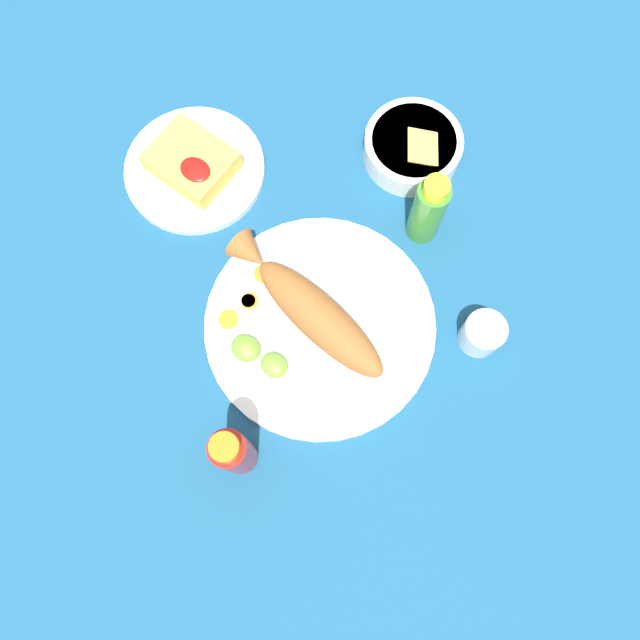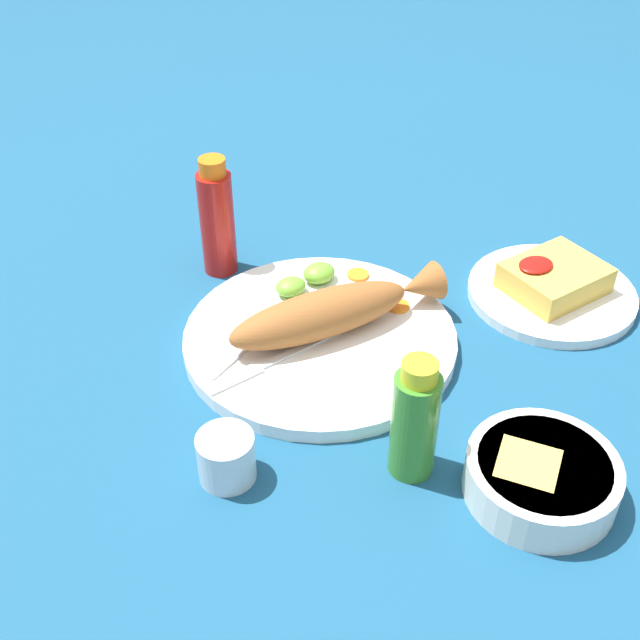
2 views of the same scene
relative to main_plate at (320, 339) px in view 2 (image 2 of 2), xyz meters
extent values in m
plane|color=navy|center=(0.00, 0.00, -0.01)|extent=(4.00, 4.00, 0.00)
cylinder|color=white|center=(0.00, 0.00, 0.00)|extent=(0.33, 0.33, 0.02)
ellipsoid|color=#935628|center=(0.00, 0.00, 0.04)|extent=(0.24, 0.09, 0.06)
cone|color=#935628|center=(-0.14, 0.02, 0.04)|extent=(0.06, 0.06, 0.05)
cube|color=silver|center=(0.04, 0.01, 0.01)|extent=(0.12, 0.01, 0.00)
cube|color=silver|center=(0.13, 0.02, 0.01)|extent=(0.07, 0.02, 0.00)
cube|color=silver|center=(0.04, -0.05, 0.01)|extent=(0.11, 0.05, 0.00)
cube|color=silver|center=(0.12, -0.01, 0.01)|extent=(0.07, 0.04, 0.00)
cylinder|color=orange|center=(-0.11, 0.01, 0.01)|extent=(0.03, 0.03, 0.00)
cylinder|color=orange|center=(-0.10, -0.03, 0.01)|extent=(0.02, 0.02, 0.00)
cylinder|color=orange|center=(-0.10, -0.03, 0.01)|extent=(0.03, 0.03, 0.00)
cylinder|color=orange|center=(-0.11, -0.07, 0.01)|extent=(0.03, 0.03, 0.00)
ellipsoid|color=#6BB233|center=(-0.06, -0.09, 0.02)|extent=(0.04, 0.04, 0.02)
ellipsoid|color=#6BB233|center=(-0.01, -0.09, 0.02)|extent=(0.04, 0.03, 0.02)
cylinder|color=#B21914|center=(0.02, -0.21, 0.06)|extent=(0.05, 0.05, 0.15)
cylinder|color=orange|center=(0.02, -0.21, 0.15)|extent=(0.03, 0.03, 0.02)
cylinder|color=#3D8428|center=(0.03, 0.22, 0.05)|extent=(0.05, 0.05, 0.12)
cylinder|color=yellow|center=(0.03, 0.22, 0.12)|extent=(0.04, 0.04, 0.02)
cylinder|color=silver|center=(0.19, 0.12, 0.02)|extent=(0.06, 0.06, 0.05)
cylinder|color=white|center=(0.19, 0.12, 0.00)|extent=(0.05, 0.05, 0.02)
cylinder|color=white|center=(-0.31, 0.09, 0.00)|extent=(0.22, 0.22, 0.01)
cube|color=gold|center=(-0.31, 0.09, 0.02)|extent=(0.12, 0.10, 0.04)
ellipsoid|color=#AD140F|center=(-0.28, 0.07, 0.04)|extent=(0.05, 0.04, 0.01)
cylinder|color=white|center=(-0.05, 0.31, 0.01)|extent=(0.15, 0.15, 0.04)
cylinder|color=olive|center=(-0.05, 0.31, 0.03)|extent=(0.13, 0.13, 0.02)
cube|color=gold|center=(-0.03, 0.31, 0.04)|extent=(0.09, 0.09, 0.02)
camera|label=1|loc=(0.15, -0.20, 0.87)|focal=35.00mm
camera|label=2|loc=(0.42, 0.63, 0.62)|focal=45.00mm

